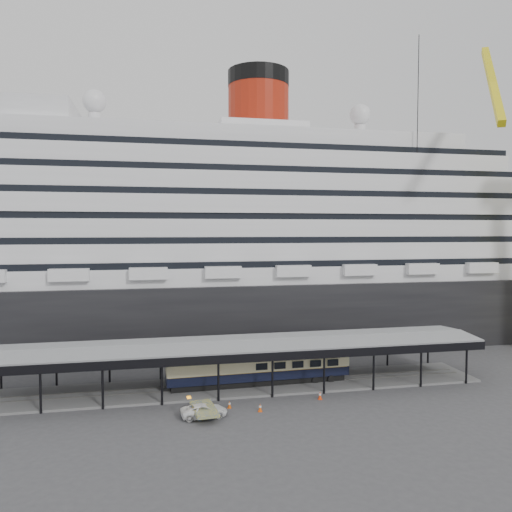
# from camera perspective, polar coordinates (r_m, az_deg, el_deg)

# --- Properties ---
(ground) EXTENTS (200.00, 200.00, 0.00)m
(ground) POSITION_cam_1_polar(r_m,az_deg,el_deg) (53.74, -0.99, -16.33)
(ground) COLOR #3C3C3F
(ground) RESTS_ON ground
(cruise_ship) EXTENTS (130.00, 30.00, 43.90)m
(cruise_ship) POSITION_cam_1_polar(r_m,az_deg,el_deg) (82.37, -5.16, 3.38)
(cruise_ship) COLOR black
(cruise_ship) RESTS_ON ground
(platform_canopy) EXTENTS (56.00, 9.18, 5.30)m
(platform_canopy) POSITION_cam_1_polar(r_m,az_deg,el_deg) (57.73, -1.95, -12.50)
(platform_canopy) COLOR slate
(platform_canopy) RESTS_ON ground
(port_truck) EXTENTS (4.58, 2.42, 1.23)m
(port_truck) POSITION_cam_1_polar(r_m,az_deg,el_deg) (49.86, -5.95, -17.17)
(port_truck) COLOR white
(port_truck) RESTS_ON ground
(pullman_carriage) EXTENTS (21.05, 3.41, 20.59)m
(pullman_carriage) POSITION_cam_1_polar(r_m,az_deg,el_deg) (58.12, 0.36, -12.24)
(pullman_carriage) COLOR black
(pullman_carriage) RESTS_ON ground
(traffic_cone_left) EXTENTS (0.45, 0.45, 0.73)m
(traffic_cone_left) POSITION_cam_1_polar(r_m,az_deg,el_deg) (52.01, -3.05, -16.58)
(traffic_cone_left) COLOR #D5510B
(traffic_cone_left) RESTS_ON ground
(traffic_cone_mid) EXTENTS (0.49, 0.49, 0.80)m
(traffic_cone_mid) POSITION_cam_1_polar(r_m,az_deg,el_deg) (51.03, 0.47, -16.93)
(traffic_cone_mid) COLOR #E04E0C
(traffic_cone_mid) RESTS_ON ground
(traffic_cone_right) EXTENTS (0.56, 0.56, 0.85)m
(traffic_cone_right) POSITION_cam_1_polar(r_m,az_deg,el_deg) (54.78, 7.33, -15.51)
(traffic_cone_right) COLOR red
(traffic_cone_right) RESTS_ON ground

